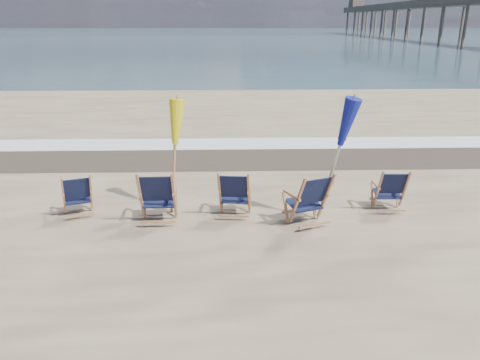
{
  "coord_description": "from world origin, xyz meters",
  "views": [
    {
      "loc": [
        -0.25,
        -5.61,
        3.57
      ],
      "look_at": [
        0.0,
        2.2,
        0.9
      ],
      "focal_mm": 35.0,
      "sensor_mm": 36.0,
      "label": 1
    }
  ],
  "objects_px": {
    "umbrella_blue": "(336,126)",
    "umbrella_yellow": "(173,128)",
    "beach_chair_1": "(174,197)",
    "fishing_pier": "(459,14)",
    "beach_chair_2": "(249,195)",
    "beach_chair_4": "(405,191)",
    "beach_chair_0": "(91,194)",
    "beach_chair_3": "(326,198)"
  },
  "relations": [
    {
      "from": "beach_chair_2",
      "to": "fishing_pier",
      "type": "xyz_separation_m",
      "value": [
        37.83,
        71.45,
        4.16
      ]
    },
    {
      "from": "beach_chair_2",
      "to": "beach_chair_4",
      "type": "height_order",
      "value": "beach_chair_2"
    },
    {
      "from": "umbrella_yellow",
      "to": "umbrella_blue",
      "type": "distance_m",
      "value": 3.01
    },
    {
      "from": "umbrella_blue",
      "to": "umbrella_yellow",
      "type": "bearing_deg",
      "value": 167.57
    },
    {
      "from": "beach_chair_3",
      "to": "umbrella_blue",
      "type": "distance_m",
      "value": 1.31
    },
    {
      "from": "beach_chair_0",
      "to": "beach_chair_4",
      "type": "xyz_separation_m",
      "value": [
        6.02,
        -0.06,
        0.02
      ]
    },
    {
      "from": "beach_chair_1",
      "to": "beach_chair_3",
      "type": "bearing_deg",
      "value": 176.59
    },
    {
      "from": "beach_chair_2",
      "to": "beach_chair_3",
      "type": "height_order",
      "value": "beach_chair_3"
    },
    {
      "from": "beach_chair_4",
      "to": "beach_chair_0",
      "type": "bearing_deg",
      "value": 0.66
    },
    {
      "from": "beach_chair_1",
      "to": "fishing_pier",
      "type": "height_order",
      "value": "fishing_pier"
    },
    {
      "from": "beach_chair_4",
      "to": "umbrella_yellow",
      "type": "distance_m",
      "value": 4.61
    },
    {
      "from": "fishing_pier",
      "to": "umbrella_blue",
      "type": "bearing_deg",
      "value": -116.88
    },
    {
      "from": "beach_chair_2",
      "to": "fishing_pier",
      "type": "bearing_deg",
      "value": -110.87
    },
    {
      "from": "beach_chair_0",
      "to": "fishing_pier",
      "type": "distance_m",
      "value": 82.17
    },
    {
      "from": "beach_chair_0",
      "to": "beach_chair_4",
      "type": "bearing_deg",
      "value": 159.22
    },
    {
      "from": "beach_chair_0",
      "to": "umbrella_yellow",
      "type": "height_order",
      "value": "umbrella_yellow"
    },
    {
      "from": "beach_chair_0",
      "to": "beach_chair_4",
      "type": "distance_m",
      "value": 6.03
    },
    {
      "from": "beach_chair_2",
      "to": "beach_chair_4",
      "type": "distance_m",
      "value": 3.04
    },
    {
      "from": "umbrella_yellow",
      "to": "beach_chair_4",
      "type": "bearing_deg",
      "value": -3.57
    },
    {
      "from": "beach_chair_0",
      "to": "beach_chair_2",
      "type": "bearing_deg",
      "value": 154.73
    },
    {
      "from": "beach_chair_3",
      "to": "umbrella_blue",
      "type": "bearing_deg",
      "value": -151.97
    },
    {
      "from": "beach_chair_1",
      "to": "fishing_pier",
      "type": "relative_size",
      "value": 0.01
    },
    {
      "from": "beach_chair_1",
      "to": "fishing_pier",
      "type": "bearing_deg",
      "value": -119.95
    },
    {
      "from": "beach_chair_1",
      "to": "umbrella_blue",
      "type": "relative_size",
      "value": 0.45
    },
    {
      "from": "beach_chair_0",
      "to": "fishing_pier",
      "type": "relative_size",
      "value": 0.01
    },
    {
      "from": "beach_chair_1",
      "to": "umbrella_yellow",
      "type": "relative_size",
      "value": 0.49
    },
    {
      "from": "umbrella_yellow",
      "to": "fishing_pier",
      "type": "relative_size",
      "value": 0.02
    },
    {
      "from": "umbrella_yellow",
      "to": "beach_chair_1",
      "type": "bearing_deg",
      "value": -86.19
    },
    {
      "from": "beach_chair_0",
      "to": "beach_chair_3",
      "type": "relative_size",
      "value": 0.83
    },
    {
      "from": "beach_chair_0",
      "to": "beach_chair_3",
      "type": "height_order",
      "value": "beach_chair_3"
    },
    {
      "from": "beach_chair_1",
      "to": "beach_chair_4",
      "type": "height_order",
      "value": "beach_chair_1"
    },
    {
      "from": "beach_chair_0",
      "to": "beach_chair_4",
      "type": "relative_size",
      "value": 0.97
    },
    {
      "from": "umbrella_yellow",
      "to": "umbrella_blue",
      "type": "relative_size",
      "value": 0.92
    },
    {
      "from": "beach_chair_4",
      "to": "umbrella_blue",
      "type": "relative_size",
      "value": 0.39
    },
    {
      "from": "beach_chair_0",
      "to": "fishing_pier",
      "type": "xyz_separation_m",
      "value": [
        40.82,
        71.19,
        4.21
      ]
    },
    {
      "from": "umbrella_yellow",
      "to": "fishing_pier",
      "type": "bearing_deg",
      "value": 61.06
    },
    {
      "from": "beach_chair_2",
      "to": "beach_chair_0",
      "type": "bearing_deg",
      "value": 2.0
    },
    {
      "from": "beach_chair_3",
      "to": "beach_chair_4",
      "type": "relative_size",
      "value": 1.16
    },
    {
      "from": "beach_chair_0",
      "to": "beach_chair_1",
      "type": "height_order",
      "value": "beach_chair_1"
    },
    {
      "from": "beach_chair_0",
      "to": "umbrella_blue",
      "type": "height_order",
      "value": "umbrella_blue"
    },
    {
      "from": "beach_chair_2",
      "to": "beach_chair_4",
      "type": "bearing_deg",
      "value": -169.08
    },
    {
      "from": "beach_chair_0",
      "to": "umbrella_yellow",
      "type": "xyz_separation_m",
      "value": [
        1.58,
        0.22,
        1.21
      ]
    }
  ]
}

